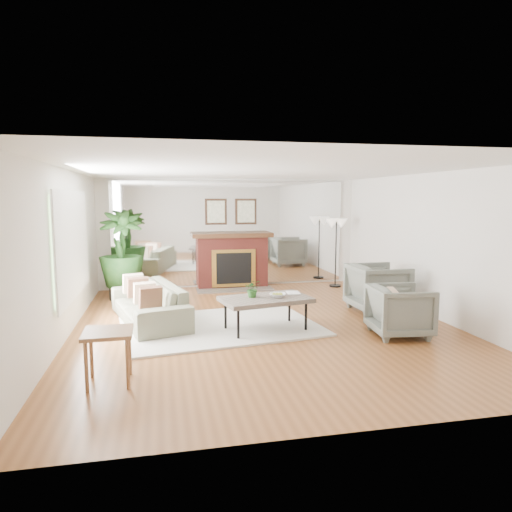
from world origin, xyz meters
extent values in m
plane|color=brown|center=(0.00, 0.00, 0.00)|extent=(7.00, 7.00, 0.00)
cube|color=silver|center=(-2.99, 0.00, 1.25)|extent=(0.02, 7.00, 2.50)
cube|color=silver|center=(2.99, 0.00, 1.25)|extent=(0.02, 7.00, 2.50)
cube|color=silver|center=(0.00, 3.49, 1.25)|extent=(6.00, 0.02, 2.50)
cube|color=silver|center=(0.00, 3.47, 1.25)|extent=(5.40, 0.04, 2.40)
cube|color=#B2E09E|center=(-2.96, 0.40, 1.35)|extent=(0.04, 2.40, 1.50)
cube|color=maroon|center=(0.00, 3.28, 0.60)|extent=(1.60, 0.40, 1.20)
cube|color=gold|center=(0.00, 3.07, 0.48)|extent=(1.00, 0.04, 0.85)
cube|color=black|center=(0.00, 3.05, 0.48)|extent=(0.80, 0.04, 0.70)
cube|color=#685A52|center=(0.00, 2.93, 0.01)|extent=(1.70, 0.55, 0.03)
cube|color=#3F2714|center=(0.00, 3.26, 1.22)|extent=(1.85, 0.46, 0.10)
cube|color=black|center=(-0.35, 3.43, 1.75)|extent=(0.50, 0.04, 0.60)
cube|color=black|center=(0.35, 3.43, 1.75)|extent=(0.50, 0.04, 0.60)
cube|color=silver|center=(-0.70, 0.05, 0.02)|extent=(3.29, 2.56, 0.03)
cube|color=#685A52|center=(-0.04, -0.32, 0.50)|extent=(1.47, 1.03, 0.07)
cylinder|color=black|center=(-0.54, -0.70, 0.23)|extent=(0.04, 0.04, 0.47)
cylinder|color=black|center=(0.56, -0.48, 0.23)|extent=(0.04, 0.04, 0.47)
cylinder|color=black|center=(-0.65, -0.15, 0.23)|extent=(0.04, 0.04, 0.47)
cylinder|color=black|center=(0.45, 0.07, 0.23)|extent=(0.04, 0.04, 0.47)
imported|color=slate|center=(-1.83, 0.58, 0.32)|extent=(1.39, 2.34, 0.64)
imported|color=slate|center=(2.25, 0.50, 0.44)|extent=(0.97, 0.94, 0.87)
imported|color=slate|center=(1.88, -0.95, 0.38)|extent=(0.92, 0.90, 0.77)
cube|color=brown|center=(-2.21, -1.92, 0.58)|extent=(0.54, 0.54, 0.04)
cylinder|color=brown|center=(-2.42, -2.14, 0.29)|extent=(0.04, 0.04, 0.57)
cylinder|color=brown|center=(-1.99, -2.13, 0.29)|extent=(0.04, 0.04, 0.57)
cylinder|color=brown|center=(-2.42, -1.71, 0.29)|extent=(0.04, 0.04, 0.57)
cylinder|color=brown|center=(-2.00, -1.71, 0.29)|extent=(0.04, 0.04, 0.57)
cylinder|color=#29231E|center=(-2.41, 2.51, 0.19)|extent=(0.53, 0.53, 0.38)
imported|color=#2E5720|center=(-2.41, 2.51, 1.04)|extent=(1.00, 1.00, 1.55)
cylinder|color=black|center=(2.37, 2.87, 0.02)|extent=(0.27, 0.27, 0.04)
cylinder|color=black|center=(2.37, 2.87, 0.76)|extent=(0.03, 0.03, 1.53)
cone|color=beige|center=(2.26, 2.87, 1.48)|extent=(0.29, 0.29, 0.21)
cone|color=beige|center=(2.49, 2.87, 1.48)|extent=(0.29, 0.29, 0.21)
imported|color=#2E5720|center=(-0.24, -0.27, 0.67)|extent=(0.27, 0.25, 0.28)
imported|color=brown|center=(0.14, -0.35, 0.57)|extent=(0.32, 0.32, 0.06)
imported|color=brown|center=(0.35, -0.13, 0.55)|extent=(0.23, 0.29, 0.02)
camera|label=1|loc=(-1.61, -7.05, 2.06)|focal=32.00mm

